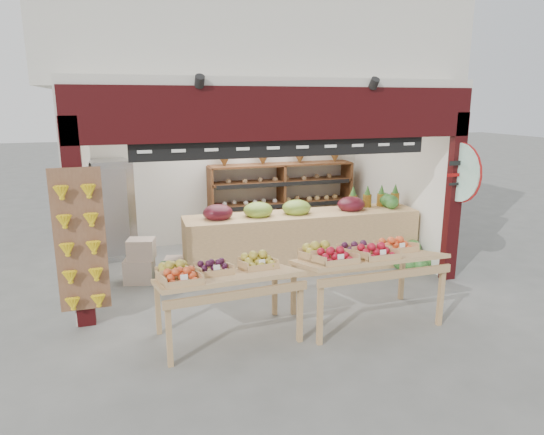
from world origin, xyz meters
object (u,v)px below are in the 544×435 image
Objects in this scene: back_shelving at (281,187)px; display_table_right at (361,256)px; mid_counter at (301,239)px; display_table_left at (216,275)px; watermelon_pile at (410,258)px; refrigerator at (111,209)px; cardboard_stack at (156,266)px.

display_table_right is at bearing -93.71° from back_shelving.
mid_counter reaches higher than display_table_right.
mid_counter is 2.31× the size of display_table_left.
mid_counter is at bearing 163.93° from watermelon_pile.
back_shelving is 1.99m from mid_counter.
back_shelving is 4.52× the size of watermelon_pile.
refrigerator reaches higher than mid_counter.
watermelon_pile is (1.79, 1.53, -0.69)m from display_table_right.
mid_counter is at bearing -43.19° from refrigerator.
back_shelving is 2.73× the size of cardboard_stack.
refrigerator reaches higher than cardboard_stack.
display_table_right is (3.07, -3.74, -0.02)m from refrigerator.
display_table_left is (1.19, -3.67, -0.09)m from refrigerator.
refrigerator is 3.50m from mid_counter.
watermelon_pile is at bearing -16.07° from mid_counter.
display_table_left is 2.60× the size of watermelon_pile.
display_table_right is at bearing -64.85° from refrigerator.
back_shelving reaches higher than watermelon_pile.
display_table_right is 2.45m from watermelon_pile.
mid_counter is at bearing 90.65° from display_table_right.
display_table_right is at bearing -42.57° from cardboard_stack.
display_table_right is at bearing -139.38° from watermelon_pile.
display_table_right is 2.72× the size of watermelon_pile.
back_shelving reaches higher than mid_counter.
cardboard_stack is (-2.69, -1.70, -0.85)m from back_shelving.
display_table_left reaches higher than cardboard_stack.
cardboard_stack is 0.64× the size of display_table_left.
back_shelving is 4.42m from display_table_left.
cardboard_stack is 2.30m from display_table_left.
watermelon_pile is (3.66, 1.46, -0.61)m from display_table_left.
mid_counter is 2.21× the size of display_table_right.
back_shelving reaches higher than display_table_right.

